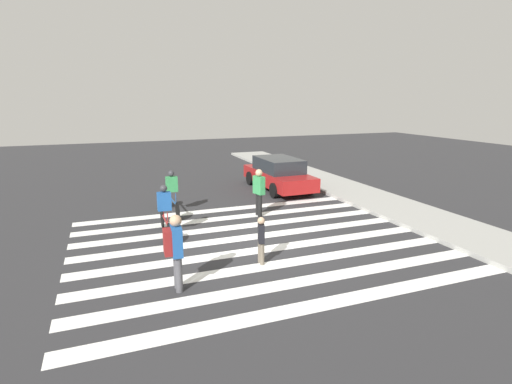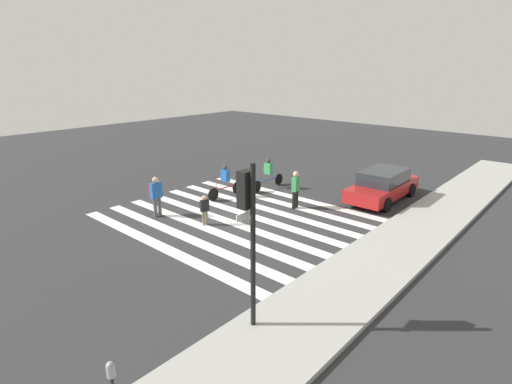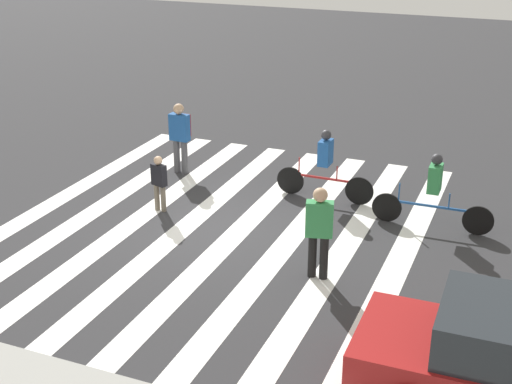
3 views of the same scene
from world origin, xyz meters
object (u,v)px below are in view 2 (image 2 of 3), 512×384
at_px(traffic_light, 248,216).
at_px(cyclist_far_lane, 225,180).
at_px(pedestrian_child_with_backpack, 156,193).
at_px(pedestrian_adult_tall_backpack, 205,208).
at_px(pedestrian_adult_yellow_jacket, 296,188).
at_px(cyclist_mid_street, 268,172).
at_px(parking_meter, 112,378).
at_px(car_parked_far_curb, 383,185).

distance_m(traffic_light, cyclist_far_lane, 10.30).
bearing_deg(pedestrian_child_with_backpack, pedestrian_adult_tall_backpack, 109.99).
height_order(pedestrian_adult_yellow_jacket, cyclist_mid_street, pedestrian_adult_yellow_jacket).
distance_m(pedestrian_adult_tall_backpack, cyclist_far_lane, 3.58).
relative_size(parking_meter, car_parked_far_curb, 0.28).
distance_m(parking_meter, pedestrian_adult_yellow_jacket, 11.92).
xyz_separation_m(pedestrian_adult_yellow_jacket, cyclist_far_lane, (0.95, -3.42, -0.09)).
bearing_deg(car_parked_far_curb, parking_meter, 6.75).
bearing_deg(traffic_light, cyclist_mid_street, -142.35).
distance_m(pedestrian_adult_tall_backpack, cyclist_mid_street, 5.59).
bearing_deg(cyclist_far_lane, traffic_light, 49.71).
height_order(parking_meter, pedestrian_adult_tall_backpack, parking_meter).
distance_m(pedestrian_adult_yellow_jacket, cyclist_far_lane, 3.55).
xyz_separation_m(cyclist_far_lane, car_parked_far_curb, (-4.57, 5.79, -0.12)).
xyz_separation_m(traffic_light, pedestrian_adult_tall_backpack, (-3.64, -5.69, -2.16)).
bearing_deg(cyclist_far_lane, cyclist_mid_street, 166.43).
height_order(pedestrian_adult_yellow_jacket, cyclist_far_lane, pedestrian_adult_yellow_jacket).
height_order(pedestrian_adult_tall_backpack, cyclist_mid_street, cyclist_mid_street).
distance_m(traffic_light, cyclist_mid_street, 11.63).
relative_size(pedestrian_child_with_backpack, cyclist_mid_street, 0.71).
bearing_deg(cyclist_far_lane, pedestrian_child_with_backpack, -4.12).
bearing_deg(cyclist_mid_street, traffic_light, 36.60).
height_order(traffic_light, pedestrian_child_with_backpack, traffic_light).
distance_m(pedestrian_adult_yellow_jacket, pedestrian_adult_tall_backpack, 4.23).
xyz_separation_m(pedestrian_adult_yellow_jacket, cyclist_mid_street, (-1.48, -2.79, -0.09)).
relative_size(traffic_light, pedestrian_child_with_backpack, 2.38).
bearing_deg(pedestrian_child_with_backpack, pedestrian_adult_yellow_jacket, 144.35).
relative_size(traffic_light, car_parked_far_curb, 0.88).
bearing_deg(pedestrian_adult_tall_backpack, pedestrian_adult_yellow_jacket, -3.33).
xyz_separation_m(parking_meter, pedestrian_adult_yellow_jacket, (-11.12, -4.30, -0.00)).
relative_size(parking_meter, pedestrian_adult_tall_backpack, 1.05).
distance_m(pedestrian_adult_yellow_jacket, pedestrian_child_with_backpack, 5.95).
distance_m(pedestrian_child_with_backpack, cyclist_far_lane, 3.70).
bearing_deg(pedestrian_adult_yellow_jacket, pedestrian_adult_tall_backpack, -35.42).
xyz_separation_m(parking_meter, cyclist_mid_street, (-12.60, -7.09, -0.10)).
height_order(traffic_light, pedestrian_adult_yellow_jacket, traffic_light).
xyz_separation_m(pedestrian_adult_yellow_jacket, car_parked_far_curb, (-3.63, 2.37, -0.21)).
height_order(pedestrian_adult_yellow_jacket, pedestrian_adult_tall_backpack, pedestrian_adult_yellow_jacket).
distance_m(parking_meter, pedestrian_child_with_backpack, 10.32).
bearing_deg(traffic_light, pedestrian_child_with_backpack, -110.45).
bearing_deg(pedestrian_adult_yellow_jacket, traffic_light, 14.18).
bearing_deg(pedestrian_child_with_backpack, cyclist_far_lane, 178.30).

